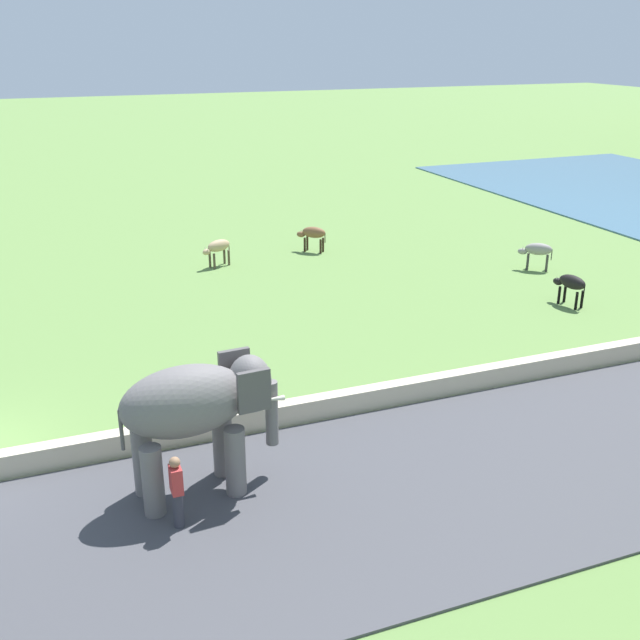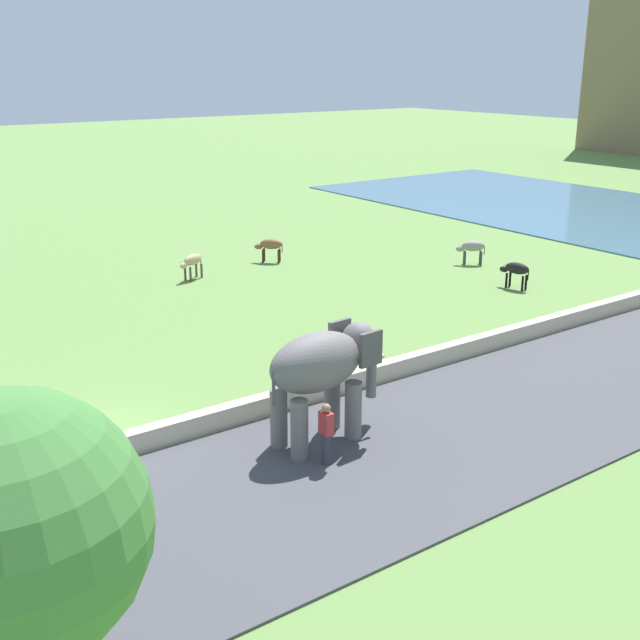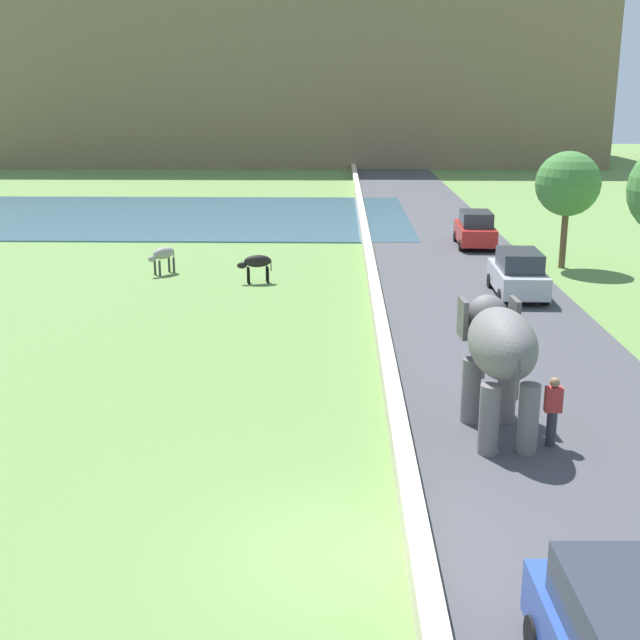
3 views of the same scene
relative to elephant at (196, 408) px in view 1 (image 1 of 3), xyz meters
name	(u,v)px [view 1 (image 1 of 3)]	position (x,y,z in m)	size (l,w,h in m)	color
barrier_wall	(609,354)	(-2.21, 12.88, -1.74)	(0.40, 110.00, 0.60)	beige
elephant	(196,408)	(0.00, 0.00, 0.00)	(1.58, 3.51, 2.99)	slate
person_beside_elephant	(177,491)	(1.10, -0.70, -1.16)	(0.36, 0.22, 1.63)	#33333D
cow_brown	(313,234)	(-17.01, 9.09, -1.20)	(1.19, 1.24, 1.15)	brown
cow_tan	(218,247)	(-16.32, 4.54, -1.20)	(0.86, 1.40, 1.15)	tan
cow_black	(571,283)	(-6.87, 15.17, -1.20)	(1.42, 0.66, 1.15)	black
cow_grey	(537,250)	(-10.98, 16.75, -1.20)	(1.12, 1.30, 1.15)	gray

